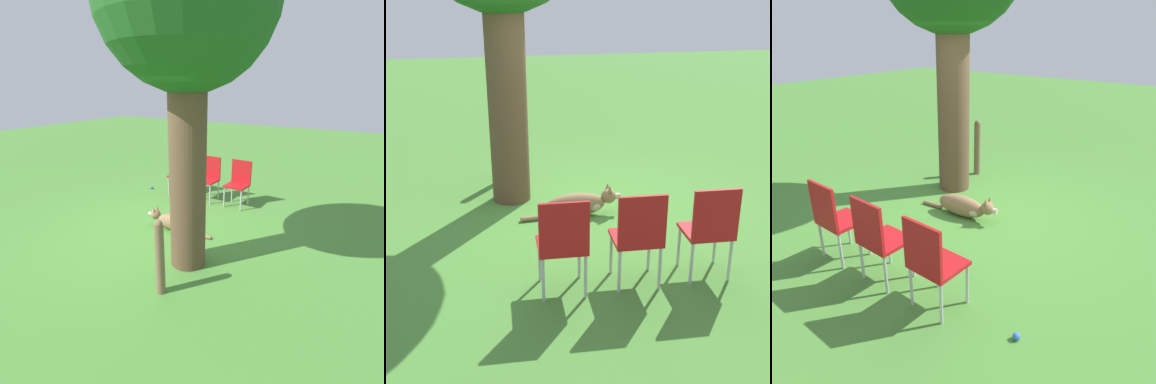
# 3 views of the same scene
# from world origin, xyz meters

# --- Properties ---
(ground_plane) EXTENTS (30.00, 30.00, 0.00)m
(ground_plane) POSITION_xyz_m (0.00, 0.00, 0.00)
(ground_plane) COLOR #478433
(dog) EXTENTS (0.27, 1.24, 0.37)m
(dog) POSITION_xyz_m (-0.22, 0.10, 0.15)
(dog) COLOR olive
(dog) RESTS_ON ground_plane
(fence_post) EXTENTS (0.11, 0.11, 0.97)m
(fence_post) POSITION_xyz_m (1.24, 0.94, 0.49)
(fence_post) COLOR brown
(fence_post) RESTS_ON ground_plane
(red_chair_0) EXTENTS (0.44, 0.46, 0.95)m
(red_chair_0) POSITION_xyz_m (-1.90, -0.79, 0.54)
(red_chair_0) COLOR #B21419
(red_chair_0) RESTS_ON ground_plane
(red_chair_1) EXTENTS (0.44, 0.46, 0.95)m
(red_chair_1) POSITION_xyz_m (-1.91, -0.09, 0.54)
(red_chair_1) COLOR #B21419
(red_chair_1) RESTS_ON ground_plane
(red_chair_2) EXTENTS (0.44, 0.46, 0.95)m
(red_chair_2) POSITION_xyz_m (-1.92, 0.61, 0.54)
(red_chair_2) COLOR #B21419
(red_chair_2) RESTS_ON ground_plane
(tennis_ball) EXTENTS (0.07, 0.07, 0.07)m
(tennis_ball) POSITION_xyz_m (-1.76, -1.61, 0.03)
(tennis_ball) COLOR blue
(tennis_ball) RESTS_ON ground_plane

